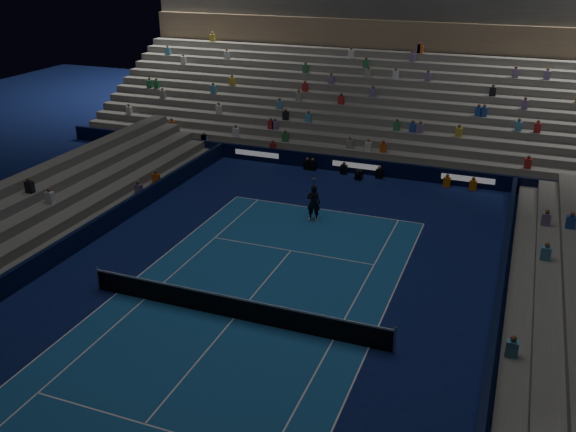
# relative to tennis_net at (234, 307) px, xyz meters

# --- Properties ---
(ground) EXTENTS (90.00, 90.00, 0.00)m
(ground) POSITION_rel_tennis_net_xyz_m (0.00, 0.00, -0.50)
(ground) COLOR #0C174C
(ground) RESTS_ON ground
(court_surface) EXTENTS (10.97, 23.77, 0.01)m
(court_surface) POSITION_rel_tennis_net_xyz_m (0.00, 0.00, -0.50)
(court_surface) COLOR #1A5390
(court_surface) RESTS_ON ground
(sponsor_barrier_far) EXTENTS (44.00, 0.25, 1.00)m
(sponsor_barrier_far) POSITION_rel_tennis_net_xyz_m (0.00, 18.50, -0.00)
(sponsor_barrier_far) COLOR black
(sponsor_barrier_far) RESTS_ON ground
(sponsor_barrier_east) EXTENTS (0.25, 37.00, 1.00)m
(sponsor_barrier_east) POSITION_rel_tennis_net_xyz_m (9.70, 0.00, -0.00)
(sponsor_barrier_east) COLOR black
(sponsor_barrier_east) RESTS_ON ground
(sponsor_barrier_west) EXTENTS (0.25, 37.00, 1.00)m
(sponsor_barrier_west) POSITION_rel_tennis_net_xyz_m (-9.70, 0.00, -0.00)
(sponsor_barrier_west) COLOR black
(sponsor_barrier_west) RESTS_ON ground
(grandstand_main) EXTENTS (44.00, 15.20, 11.20)m
(grandstand_main) POSITION_rel_tennis_net_xyz_m (0.00, 27.90, 2.87)
(grandstand_main) COLOR slate
(grandstand_main) RESTS_ON ground
(tennis_net) EXTENTS (12.90, 0.10, 1.10)m
(tennis_net) POSITION_rel_tennis_net_xyz_m (0.00, 0.00, 0.00)
(tennis_net) COLOR #B2B2B7
(tennis_net) RESTS_ON ground
(tennis_player) EXTENTS (0.78, 0.57, 1.98)m
(tennis_player) POSITION_rel_tennis_net_xyz_m (-0.19, 10.31, 0.49)
(tennis_player) COLOR black
(tennis_player) RESTS_ON ground
(broadcast_camera) EXTENTS (0.43, 0.88, 0.57)m
(broadcast_camera) POSITION_rel_tennis_net_xyz_m (0.44, 17.42, -0.21)
(broadcast_camera) COLOR black
(broadcast_camera) RESTS_ON ground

